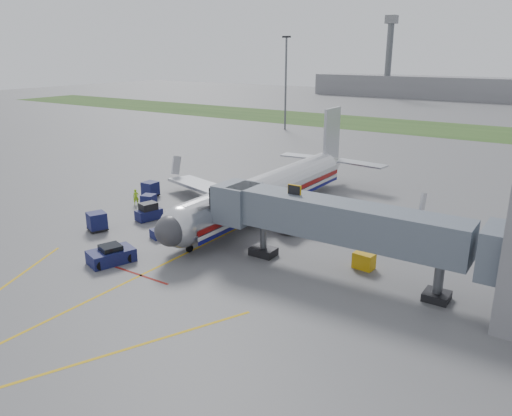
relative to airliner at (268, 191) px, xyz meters
The scene contains 16 objects.
ground 15.48m from the airliner, 90.01° to the right, with size 400.00×400.00×0.00m, color #565659.
grass_strip 74.80m from the airliner, 90.00° to the left, with size 300.00×25.00×0.01m, color #2D4C1E.
apron_markings 22.80m from the airliner, 90.01° to the right, with size 21.52×50.00×0.01m.
airliner is the anchor object (origin of this frame).
jet_bridge 16.54m from the airliner, 38.56° to the right, with size 25.30×4.00×6.90m.
light_mast_left 62.96m from the airliner, 118.72° to the left, with size 2.00×0.44×20.40m.
distant_terminal 155.08m from the airliner, 93.70° to the left, with size 120.00×14.00×8.00m, color slate.
control_tower 155.70m from the airliner, 104.96° to the left, with size 4.00×4.00×30.00m.
pushback_tug 19.27m from the airliner, 102.05° to the right, with size 3.38×4.27×1.55m.
baggage_tug 13.11m from the airliner, 136.87° to the right, with size 2.04×2.97×1.89m.
baggage_cart_a 18.24m from the airliner, 128.75° to the right, with size 2.28×2.28×1.88m.
baggage_cart_b 13.92m from the airliner, 154.73° to the right, with size 1.84×1.84×1.60m.
baggage_cart_c 16.08m from the airliner, behind, with size 1.72×1.72×1.85m.
belt_loader 12.23m from the airliner, 111.44° to the right, with size 2.44×4.29×2.03m.
ground_power_cart 16.63m from the airliner, 28.85° to the right, with size 1.79×1.29×1.35m.
ramp_worker 15.91m from the airliner, 158.80° to the right, with size 0.68×0.44×1.86m, color #99DA19.
Camera 1 is at (28.11, -29.43, 17.33)m, focal length 35.00 mm.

